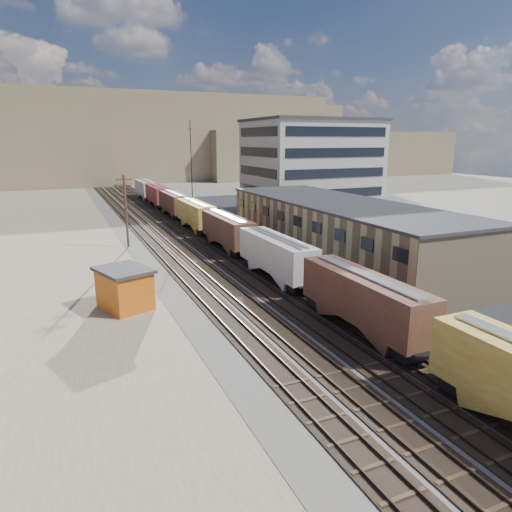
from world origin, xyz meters
name	(u,v)px	position (x,y,z in m)	size (l,w,h in m)	color
ground	(358,369)	(0.00, 0.00, 0.00)	(300.00, 300.00, 0.00)	#6B6356
ballast_bed	(175,232)	(0.00, 50.00, 0.03)	(18.00, 200.00, 0.06)	#4C4742
dirt_yard	(38,259)	(-20.00, 40.00, 0.01)	(24.00, 180.00, 0.03)	#70674D
asphalt_lot	(340,239)	(22.00, 35.00, 0.02)	(26.00, 120.00, 0.04)	#232326
rail_tracks	(171,232)	(-0.55, 50.00, 0.11)	(11.40, 200.00, 0.24)	black
freight_train	(210,221)	(3.80, 42.89, 2.79)	(3.00, 119.74, 4.46)	black
warehouse	(340,230)	(14.98, 25.00, 3.65)	(12.40, 40.40, 7.25)	tan
office_tower	(310,169)	(27.95, 54.95, 9.26)	(22.60, 18.60, 18.45)	#9E998E
utility_pole_north	(126,210)	(-8.50, 42.00, 5.30)	(2.20, 0.32, 10.00)	#382619
radio_mast	(192,171)	(6.00, 60.00, 9.12)	(1.20, 0.16, 18.00)	black
hills_north	(100,142)	(0.17, 167.92, 14.10)	(265.00, 80.00, 32.00)	brown
maintenance_shed	(125,288)	(-12.31, 17.64, 1.88)	(5.31, 6.01, 3.68)	#C35712
parked_car_blue	(284,213)	(23.63, 57.05, 0.68)	(2.27, 4.92, 1.37)	navy
parked_car_far	(370,224)	(31.16, 39.84, 0.76)	(1.80, 4.47, 1.52)	white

